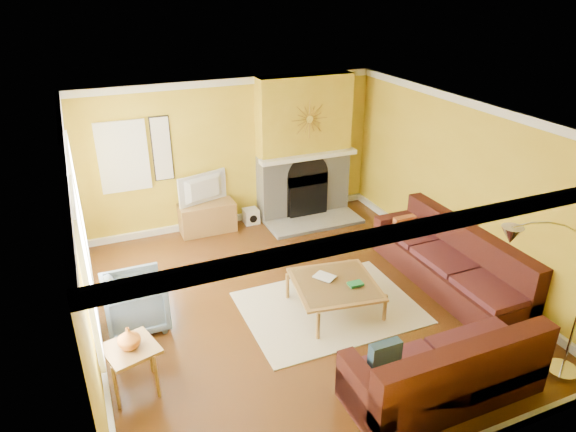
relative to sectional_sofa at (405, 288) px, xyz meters
name	(u,v)px	position (x,y,z in m)	size (l,w,h in m)	color
floor	(298,303)	(-1.20, 0.85, -0.46)	(5.50, 6.00, 0.02)	#5E3413
ceiling	(300,118)	(-1.20, 0.85, 2.26)	(5.50, 6.00, 0.02)	white
wall_back	(232,153)	(-1.20, 3.86, 0.90)	(5.50, 0.02, 2.70)	gold
wall_front	(444,358)	(-1.20, -2.16, 0.90)	(5.50, 0.02, 2.70)	gold
wall_left	(80,258)	(-3.96, 0.85, 0.90)	(0.02, 6.00, 2.70)	gold
wall_right	(464,188)	(1.56, 0.85, 0.90)	(0.02, 6.00, 2.70)	gold
baseboard	(298,299)	(-1.20, 0.85, -0.39)	(5.50, 6.00, 0.12)	white
crown_molding	(300,124)	(-1.20, 0.85, 2.19)	(5.50, 6.00, 0.12)	white
window_left_near	(76,204)	(-3.92, 2.15, 1.05)	(0.06, 1.22, 1.72)	white
window_left_far	(84,272)	(-3.92, 0.25, 1.05)	(0.06, 1.22, 1.72)	white
window_back	(123,157)	(-3.10, 3.81, 1.10)	(0.82, 0.06, 1.22)	white
wall_art	(162,149)	(-2.45, 3.82, 1.15)	(0.34, 0.04, 1.14)	white
fireplace	(304,148)	(0.15, 3.65, 0.90)	(1.80, 0.40, 2.70)	#9F9D97
mantel	(309,157)	(0.15, 3.41, 0.80)	(1.92, 0.22, 0.08)	white
hearth	(315,222)	(0.15, 3.10, -0.42)	(1.80, 0.70, 0.06)	#9F9D97
sunburst	(310,119)	(0.15, 3.42, 1.50)	(0.70, 0.04, 0.70)	olive
rug	(329,307)	(-0.85, 0.55, -0.44)	(2.40, 1.80, 0.02)	beige
sectional_sofa	(405,288)	(0.00, 0.00, 0.00)	(3.10, 3.70, 0.90)	#401814
coffee_table	(335,296)	(-0.80, 0.50, -0.23)	(1.12, 1.12, 0.44)	white
media_console	(207,217)	(-1.80, 3.60, -0.17)	(1.00, 0.45, 0.55)	olive
tv	(205,190)	(-1.80, 3.60, 0.38)	(0.96, 0.13, 0.55)	black
subwoofer	(251,216)	(-0.95, 3.63, -0.31)	(0.28, 0.28, 0.28)	white
armchair	(136,303)	(-3.40, 1.20, -0.09)	(0.78, 0.80, 0.73)	slate
side_table	(134,369)	(-3.60, 0.00, -0.15)	(0.54, 0.54, 0.59)	olive
vase	(129,338)	(-3.60, 0.00, 0.28)	(0.25, 0.25, 0.26)	#CA6920
book	(321,280)	(-0.97, 0.61, 0.01)	(0.21, 0.29, 0.03)	white
arc_lamp	(544,308)	(0.51, -1.70, 0.64)	(1.38, 0.36, 2.17)	silver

